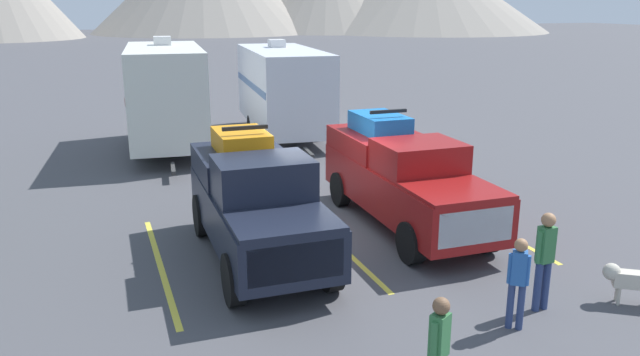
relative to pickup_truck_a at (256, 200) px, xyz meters
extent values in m
plane|color=#47474C|center=(1.82, 0.90, -1.22)|extent=(240.00, 240.00, 0.00)
cube|color=black|center=(0.00, -0.19, -0.27)|extent=(2.04, 5.29, 0.95)
cube|color=black|center=(-0.04, -2.09, 0.24)|extent=(1.89, 1.51, 0.08)
cube|color=black|center=(-0.01, -0.67, 0.62)|extent=(1.85, 1.40, 0.83)
cube|color=slate|center=(-0.02, -1.21, 0.66)|extent=(1.71, 0.27, 0.61)
cube|color=black|center=(0.02, 1.23, 0.47)|extent=(1.95, 2.46, 0.54)
cube|color=silver|center=(-0.06, -2.79, -0.23)|extent=(1.65, 0.09, 0.67)
cylinder|color=black|center=(0.85, -2.00, -0.75)|extent=(0.30, 0.95, 0.94)
cylinder|color=black|center=(-0.93, -1.96, -0.75)|extent=(0.30, 0.95, 0.94)
cylinder|color=black|center=(0.92, 1.58, -0.75)|extent=(0.30, 0.95, 0.94)
cylinder|color=black|center=(-0.86, 1.61, -0.75)|extent=(0.30, 0.95, 0.94)
cube|color=orange|center=(0.02, 1.23, 0.97)|extent=(1.10, 1.57, 0.45)
cylinder|color=black|center=(0.45, 0.69, 0.97)|extent=(0.19, 0.44, 0.44)
cylinder|color=black|center=(-0.42, 0.70, 0.97)|extent=(0.19, 0.44, 0.44)
cylinder|color=black|center=(0.47, 1.75, 0.97)|extent=(0.19, 0.44, 0.44)
cylinder|color=black|center=(-0.40, 1.77, 0.97)|extent=(0.19, 0.44, 0.44)
cube|color=black|center=(0.02, 0.79, 1.35)|extent=(0.97, 0.10, 0.08)
cube|color=maroon|center=(3.74, 0.53, -0.29)|extent=(2.02, 5.87, 1.00)
cube|color=maroon|center=(3.70, -1.57, 0.25)|extent=(1.86, 1.67, 0.08)
cube|color=maroon|center=(3.73, 0.01, 0.57)|extent=(1.82, 1.55, 0.71)
cube|color=slate|center=(3.72, -0.60, 0.60)|extent=(1.68, 0.24, 0.53)
cube|color=maroon|center=(3.77, 2.11, 0.47)|extent=(1.92, 2.72, 0.52)
cube|color=silver|center=(3.68, -2.35, -0.24)|extent=(1.62, 0.09, 0.70)
cylinder|color=black|center=(4.58, -1.47, -0.78)|extent=(0.30, 0.88, 0.87)
cylinder|color=black|center=(2.82, -1.43, -0.78)|extent=(0.30, 0.88, 0.87)
cylinder|color=black|center=(4.65, 2.50, -0.78)|extent=(0.30, 0.88, 0.87)
cylinder|color=black|center=(2.90, 2.53, -0.78)|extent=(0.30, 0.88, 0.87)
cube|color=blue|center=(3.77, 2.11, 0.96)|extent=(1.08, 1.74, 0.45)
cylinder|color=black|center=(4.19, 1.51, 0.96)|extent=(0.19, 0.44, 0.44)
cylinder|color=black|center=(3.33, 1.53, 0.96)|extent=(0.19, 0.44, 0.44)
cylinder|color=black|center=(4.21, 2.69, 0.96)|extent=(0.19, 0.44, 0.44)
cylinder|color=black|center=(3.35, 2.71, 0.96)|extent=(0.19, 0.44, 0.44)
cube|color=black|center=(3.76, 1.63, 1.34)|extent=(0.95, 0.10, 0.08)
cube|color=gold|center=(-1.96, 0.16, -1.22)|extent=(0.12, 5.50, 0.01)
cube|color=gold|center=(1.82, 0.16, -1.22)|extent=(0.12, 5.50, 0.01)
cube|color=gold|center=(5.61, 0.16, -1.22)|extent=(0.12, 5.50, 0.01)
cube|color=silver|center=(-0.48, 10.39, 0.86)|extent=(3.08, 6.65, 3.11)
cube|color=brown|center=(-1.72, 10.51, 1.02)|extent=(0.62, 6.16, 0.24)
cube|color=silver|center=(-0.38, 11.35, 2.57)|extent=(0.67, 0.75, 0.30)
cube|color=#333333|center=(-0.85, 6.59, -0.90)|extent=(0.24, 1.21, 0.12)
cylinder|color=black|center=(0.58, 9.51, -0.84)|extent=(0.29, 0.78, 0.76)
cylinder|color=black|center=(-1.68, 9.73, -0.84)|extent=(0.29, 0.78, 0.76)
cylinder|color=black|center=(0.73, 11.05, -0.84)|extent=(0.29, 0.78, 0.76)
cylinder|color=black|center=(-1.53, 11.27, -0.84)|extent=(0.29, 0.78, 0.76)
cube|color=silver|center=(4.02, 11.23, 0.74)|extent=(3.16, 7.24, 2.86)
cube|color=#4C6B99|center=(2.77, 11.35, 0.88)|extent=(0.67, 6.72, 0.24)
cube|color=silver|center=(4.12, 12.28, 2.32)|extent=(0.67, 0.75, 0.30)
cube|color=#333333|center=(3.62, 7.13, -0.90)|extent=(0.24, 1.21, 0.12)
cylinder|color=black|center=(5.08, 10.28, -0.84)|extent=(0.29, 0.78, 0.76)
cylinder|color=black|center=(2.80, 10.50, -0.84)|extent=(0.29, 0.78, 0.76)
cylinder|color=black|center=(5.25, 11.96, -0.84)|extent=(0.29, 0.78, 0.76)
cylinder|color=black|center=(2.96, 12.18, -0.84)|extent=(0.29, 0.78, 0.76)
cube|color=#33723F|center=(0.84, -5.78, -0.12)|extent=(0.30, 0.28, 0.58)
sphere|color=brown|center=(0.84, -5.78, 0.28)|extent=(0.22, 0.22, 0.22)
cylinder|color=#33723F|center=(0.96, -5.71, -0.15)|extent=(0.10, 0.10, 0.52)
cylinder|color=#33723F|center=(0.73, -5.84, -0.15)|extent=(0.10, 0.10, 0.52)
cylinder|color=navy|center=(3.87, -3.98, -0.78)|extent=(0.13, 0.13, 0.88)
cylinder|color=navy|center=(4.05, -3.97, -0.78)|extent=(0.13, 0.13, 0.88)
cube|color=#33723F|center=(3.96, -3.97, -0.02)|extent=(0.27, 0.22, 0.63)
sphere|color=#9E704C|center=(3.96, -3.97, 0.41)|extent=(0.24, 0.24, 0.24)
cylinder|color=#33723F|center=(3.81, -3.98, -0.05)|extent=(0.10, 0.10, 0.56)
cylinder|color=#33723F|center=(4.10, -3.96, -0.05)|extent=(0.10, 0.10, 0.56)
cylinder|color=navy|center=(3.07, -4.31, -0.83)|extent=(0.11, 0.11, 0.78)
cylinder|color=navy|center=(3.20, -4.40, -0.83)|extent=(0.11, 0.11, 0.78)
cube|color=#2659A5|center=(3.13, -4.35, -0.16)|extent=(0.29, 0.28, 0.56)
sphere|color=#9E704C|center=(3.13, -4.35, 0.22)|extent=(0.21, 0.21, 0.21)
cylinder|color=#2659A5|center=(3.03, -4.28, -0.19)|extent=(0.09, 0.09, 0.50)
cylinder|color=#2659A5|center=(3.23, -4.43, -0.19)|extent=(0.09, 0.09, 0.50)
cube|color=beige|center=(5.61, -4.39, -0.76)|extent=(0.75, 0.63, 0.28)
sphere|color=beige|center=(5.28, -4.16, -0.65)|extent=(0.30, 0.30, 0.30)
cylinder|color=beige|center=(5.35, -4.32, -1.06)|extent=(0.06, 0.06, 0.32)
cylinder|color=beige|center=(5.45, -4.17, -1.06)|extent=(0.06, 0.06, 0.32)
camera|label=1|loc=(-2.95, -11.73, 3.87)|focal=34.86mm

